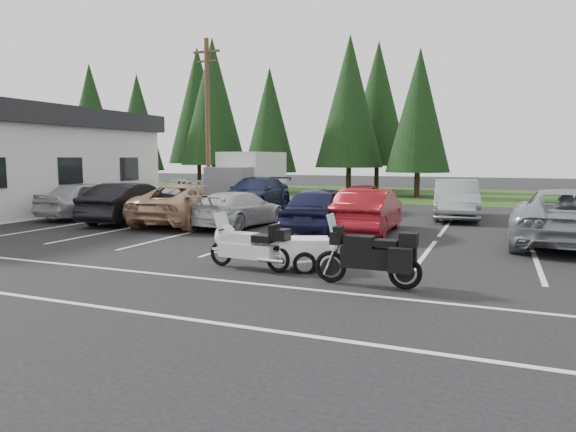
# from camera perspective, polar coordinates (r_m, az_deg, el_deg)

# --- Properties ---
(ground) EXTENTS (120.00, 120.00, 0.00)m
(ground) POSITION_cam_1_polar(r_m,az_deg,el_deg) (13.93, 1.18, -4.19)
(ground) COLOR black
(ground) RESTS_ON ground
(grass_strip) EXTENTS (80.00, 16.00, 0.01)m
(grass_strip) POSITION_cam_1_polar(r_m,az_deg,el_deg) (37.19, 14.62, 2.30)
(grass_strip) COLOR #1D3511
(grass_strip) RESTS_ON ground
(lake_water) EXTENTS (70.00, 50.00, 0.02)m
(lake_water) POSITION_cam_1_polar(r_m,az_deg,el_deg) (67.83, 21.52, 3.85)
(lake_water) COLOR slate
(lake_water) RESTS_ON ground
(utility_pole) EXTENTS (1.60, 0.26, 9.00)m
(utility_pole) POSITION_cam_1_polar(r_m,az_deg,el_deg) (29.00, -8.92, 10.59)
(utility_pole) COLOR #473321
(utility_pole) RESTS_ON ground
(box_truck) EXTENTS (2.40, 5.60, 2.90)m
(box_truck) POSITION_cam_1_polar(r_m,az_deg,el_deg) (28.41, -4.82, 4.18)
(box_truck) COLOR silver
(box_truck) RESTS_ON ground
(stall_markings) EXTENTS (32.00, 16.00, 0.01)m
(stall_markings) POSITION_cam_1_polar(r_m,az_deg,el_deg) (15.79, 3.80, -2.92)
(stall_markings) COLOR silver
(stall_markings) RESTS_ON ground
(conifer_0) EXTENTS (4.58, 4.58, 10.66)m
(conifer_0) POSITION_cam_1_polar(r_m,az_deg,el_deg) (48.39, -21.05, 10.39)
(conifer_0) COLOR #332316
(conifer_0) RESTS_ON ground
(conifer_1) EXTENTS (3.96, 3.96, 9.22)m
(conifer_1) POSITION_cam_1_polar(r_m,az_deg,el_deg) (43.44, -16.34, 9.94)
(conifer_1) COLOR #332316
(conifer_1) RESTS_ON ground
(conifer_2) EXTENTS (5.10, 5.10, 11.89)m
(conifer_2) POSITION_cam_1_polar(r_m,az_deg,el_deg) (41.50, -8.34, 12.46)
(conifer_2) COLOR #332316
(conifer_2) RESTS_ON ground
(conifer_3) EXTENTS (3.87, 3.87, 9.02)m
(conifer_3) POSITION_cam_1_polar(r_m,az_deg,el_deg) (37.59, -2.05, 10.58)
(conifer_3) COLOR #332316
(conifer_3) RESTS_ON ground
(conifer_4) EXTENTS (4.80, 4.80, 11.17)m
(conifer_4) POSITION_cam_1_polar(r_m,az_deg,el_deg) (37.24, 6.85, 12.53)
(conifer_4) COLOR #332316
(conifer_4) RESTS_ON ground
(conifer_5) EXTENTS (4.14, 4.14, 9.63)m
(conifer_5) POSITION_cam_1_polar(r_m,az_deg,el_deg) (34.86, 14.35, 11.31)
(conifer_5) COLOR #332316
(conifer_5) RESTS_ON ground
(conifer_back_a) EXTENTS (5.28, 5.28, 12.30)m
(conifer_back_a) POSITION_cam_1_polar(r_m,az_deg,el_deg) (47.17, -9.97, 12.00)
(conifer_back_a) COLOR #332316
(conifer_back_a) RESTS_ON ground
(conifer_back_b) EXTENTS (4.97, 4.97, 11.58)m
(conifer_back_b) POSITION_cam_1_polar(r_m,az_deg,el_deg) (41.47, 9.96, 12.19)
(conifer_back_b) COLOR #332316
(conifer_back_b) RESTS_ON ground
(car_near_0) EXTENTS (2.28, 4.84, 1.60)m
(car_near_0) POSITION_cam_1_polar(r_m,az_deg,el_deg) (23.69, -21.11, 1.74)
(car_near_0) COLOR #AFB0B4
(car_near_0) RESTS_ON ground
(car_near_1) EXTENTS (2.15, 4.96, 1.59)m
(car_near_1) POSITION_cam_1_polar(r_m,az_deg,el_deg) (21.48, -17.03, 1.43)
(car_near_1) COLOR black
(car_near_1) RESTS_ON ground
(car_near_2) EXTENTS (2.79, 5.77, 1.58)m
(car_near_2) POSITION_cam_1_polar(r_m,az_deg,el_deg) (20.43, -10.56, 1.35)
(car_near_2) COLOR tan
(car_near_2) RESTS_ON ground
(car_near_3) EXTENTS (2.32, 4.75, 1.33)m
(car_near_3) POSITION_cam_1_polar(r_m,az_deg,el_deg) (19.33, -5.45, 0.77)
(car_near_3) COLOR beige
(car_near_3) RESTS_ON ground
(car_near_4) EXTENTS (2.22, 4.87, 1.62)m
(car_near_4) POSITION_cam_1_polar(r_m,az_deg,el_deg) (17.84, 3.73, 0.78)
(car_near_4) COLOR #161738
(car_near_4) RESTS_ON ground
(car_near_5) EXTENTS (1.77, 4.71, 1.53)m
(car_near_5) POSITION_cam_1_polar(r_m,az_deg,el_deg) (17.81, 8.99, 0.56)
(car_near_5) COLOR maroon
(car_near_5) RESTS_ON ground
(car_near_6) EXTENTS (3.22, 6.23, 1.68)m
(car_near_6) POSITION_cam_1_polar(r_m,az_deg,el_deg) (17.25, 28.39, -0.09)
(car_near_6) COLOR gray
(car_near_6) RESTS_ON ground
(car_far_0) EXTENTS (2.81, 5.33, 1.43)m
(car_far_0) POSITION_cam_1_polar(r_m,az_deg,el_deg) (28.20, -11.90, 2.55)
(car_far_0) COLOR silver
(car_far_0) RESTS_ON ground
(car_far_1) EXTENTS (2.45, 5.60, 1.60)m
(car_far_1) POSITION_cam_1_polar(r_m,az_deg,el_deg) (25.79, -3.65, 2.52)
(car_far_1) COLOR #171D3B
(car_far_1) RESTS_ON ground
(car_far_2) EXTENTS (1.81, 4.18, 1.40)m
(car_far_2) POSITION_cam_1_polar(r_m,az_deg,el_deg) (23.87, 8.14, 1.91)
(car_far_2) COLOR maroon
(car_far_2) RESTS_ON ground
(car_far_3) EXTENTS (2.19, 5.15, 1.65)m
(car_far_3) POSITION_cam_1_polar(r_m,az_deg,el_deg) (22.97, 18.21, 1.78)
(car_far_3) COLOR gray
(car_far_3) RESTS_ON ground
(touring_motorcycle) EXTENTS (2.44, 0.96, 1.32)m
(touring_motorcycle) POSITION_cam_1_polar(r_m,az_deg,el_deg) (11.94, -4.42, -2.80)
(touring_motorcycle) COLOR silver
(touring_motorcycle) RESTS_ON ground
(cargo_trailer) EXTENTS (1.86, 1.46, 0.75)m
(cargo_trailer) POSITION_cam_1_polar(r_m,az_deg,el_deg) (11.90, 1.80, -4.19)
(cargo_trailer) COLOR white
(cargo_trailer) RESTS_ON ground
(adventure_motorcycle) EXTENTS (2.42, 0.85, 1.47)m
(adventure_motorcycle) POSITION_cam_1_polar(r_m,az_deg,el_deg) (10.45, 8.78, -3.76)
(adventure_motorcycle) COLOR black
(adventure_motorcycle) RESTS_ON ground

